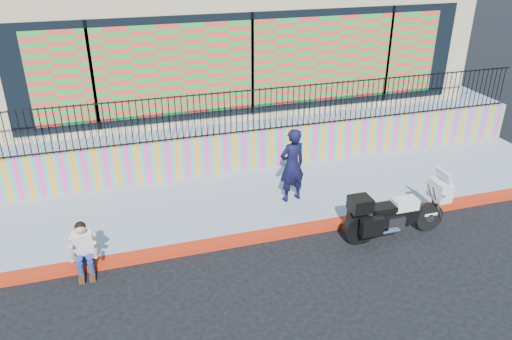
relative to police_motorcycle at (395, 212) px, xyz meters
name	(u,v)px	position (x,y,z in m)	size (l,w,h in m)	color
ground	(304,232)	(-1.81, 0.72, -0.62)	(90.00, 90.00, 0.00)	black
red_curb	(304,229)	(-1.81, 0.72, -0.55)	(16.00, 0.30, 0.15)	#B41F0C
sidewalk	(280,195)	(-1.81, 2.37, -0.55)	(16.00, 3.00, 0.15)	#878FA2
mural_wall	(261,149)	(-1.81, 3.97, 0.08)	(16.00, 0.20, 1.10)	#F74195
metal_fence	(262,110)	(-1.81, 3.97, 1.23)	(15.80, 0.04, 1.20)	black
elevated_platform	(220,98)	(-1.81, 9.07, 0.00)	(16.00, 10.00, 1.25)	#878FA2
storefront_building	(219,25)	(-1.81, 8.85, 2.62)	(14.00, 8.06, 4.00)	tan
police_motorcycle	(395,212)	(0.00, 0.00, 0.00)	(2.39, 0.79, 1.49)	black
police_officer	(292,165)	(-1.66, 1.99, 0.46)	(0.68, 0.45, 1.87)	black
seated_man	(84,253)	(-6.53, 0.61, -0.17)	(0.54, 0.71, 1.06)	navy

